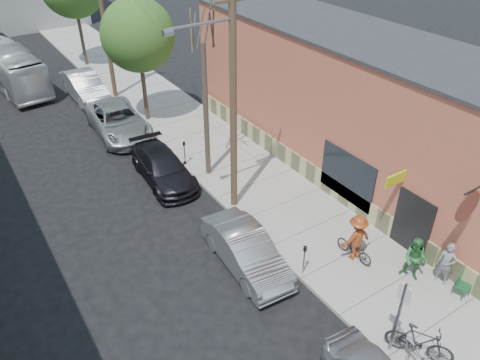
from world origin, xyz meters
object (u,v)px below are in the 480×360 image
patron_green (415,259)px  car_2 (163,168)px  cyclist (356,238)px  parking_meter_far (184,149)px  car_3 (118,121)px  tree_bare (206,113)px  patio_chair_a (418,256)px  patron_grey (446,264)px  bus (9,66)px  sign_post (399,312)px  tree_leafy_mid (138,35)px  car_1 (246,250)px  parking_meter_near (305,255)px  parked_bike_b (414,351)px  car_4 (84,86)px  patio_chair_b (463,286)px  parked_bike_a (420,342)px  utility_pole_near (232,93)px

patron_green → car_2: bearing=179.0°
cyclist → parking_meter_far: bearing=-69.5°
car_3 → tree_bare: bearing=-69.3°
patio_chair_a → car_2: (-5.21, 10.66, 0.12)m
parking_meter_far → patron_grey: 12.83m
parking_meter_far → bus: bus is taller
patio_chair_a → patron_green: (-0.67, -0.29, 0.44)m
sign_post → patron_green: sign_post is taller
tree_leafy_mid → car_1: size_ratio=1.53×
parking_meter_near → parked_bike_b: (0.29, -4.69, -0.34)m
parking_meter_far → tree_bare: 2.79m
parking_meter_far → car_4: bearing=97.4°
tree_bare → patron_green: bearing=-75.9°
patio_chair_b → parked_bike_a: bearing=175.4°
patio_chair_a → patron_green: 0.85m
parking_meter_near → tree_bare: tree_bare is taller
tree_bare → parked_bike_b: size_ratio=3.39×
parking_meter_far → patron_grey: bearing=-72.7°
cyclist → car_3: bearing=-68.4°
parking_meter_far → parked_bike_b: bearing=-88.8°
patio_chair_b → patron_green: size_ratio=0.50×
sign_post → patron_grey: sign_post is taller
patio_chair_a → patron_green: patron_green is taller
utility_pole_near → parked_bike_b: bearing=-89.1°
patio_chair_a → car_4: size_ratio=0.17×
tree_bare → parking_meter_far: bearing=111.9°
car_1 → patio_chair_b: bearing=-41.8°
tree_leafy_mid → car_4: 7.08m
car_4 → car_1: bearing=-90.9°
car_1 → bus: 24.12m
parked_bike_b → car_3: size_ratio=0.33×
tree_bare → bus: 18.56m
parking_meter_far → sign_post: bearing=-89.6°
patio_chair_a → car_2: bearing=137.4°
utility_pole_near → parked_bike_b: 10.77m
tree_bare → bus: tree_bare is taller
sign_post → utility_pole_near: size_ratio=0.28×
utility_pole_near → patron_green: 9.01m
car_4 → parked_bike_b: bearing=-87.0°
patio_chair_a → patron_grey: patron_grey is taller
parking_meter_near → cyclist: 2.18m
parked_bike_a → parking_meter_near: bearing=66.8°
patron_grey → cyclist: (-1.68, 2.65, 0.08)m
tree_bare → car_2: (-2.00, 0.80, -2.65)m
bus → parked_bike_b: bearing=-85.7°
utility_pole_near → patio_chair_b: size_ratio=11.36×
parked_bike_b → bus: bearing=120.4°
tree_leafy_mid → parked_bike_a: bearing=-89.9°
utility_pole_near → tree_leafy_mid: utility_pole_near is taller
patio_chair_a → parked_bike_a: parked_bike_a is taller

